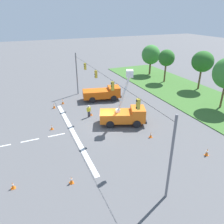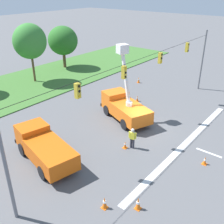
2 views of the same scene
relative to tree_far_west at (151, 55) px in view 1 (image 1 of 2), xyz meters
name	(u,v)px [view 1 (image 1 of 2)]	position (x,y,z in m)	size (l,w,h in m)	color
ground_plane	(105,125)	(19.14, -18.81, -4.56)	(200.00, 200.00, 0.00)	#565659
grass_verge	(210,104)	(19.14, -0.81, -4.51)	(56.00, 12.00, 0.10)	#3D6B2D
lane_markings	(61,134)	(19.14, -24.52, -4.56)	(17.60, 15.25, 0.01)	silver
signal_gantry	(104,92)	(19.11, -18.81, 0.02)	(26.20, 0.33, 7.20)	slate
tree_far_west	(151,55)	(0.00, 0.00, 0.00)	(4.21, 4.06, 6.71)	brown
tree_west	(166,58)	(6.30, -0.42, 0.40)	(3.30, 3.15, 6.62)	brown
tree_centre	(203,62)	(12.69, 2.71, 0.63)	(3.95, 3.78, 7.08)	brown
utility_truck_bucket_lift	(124,114)	(19.70, -16.37, -3.20)	(4.42, 6.35, 7.11)	orange
utility_truck_support_near	(103,93)	(10.56, -15.80, -3.42)	(3.58, 6.52, 2.15)	#D6560F
road_worker	(89,110)	(15.95, -19.94, -3.56)	(0.32, 0.64, 1.77)	#383842
traffic_cone_foreground_left	(52,127)	(17.51, -25.29, -4.25)	(0.36, 0.36, 0.64)	orange
traffic_cone_foreground_right	(207,152)	(29.28, -11.71, -4.17)	(0.36, 0.36, 0.79)	orange
traffic_cone_mid_left	(13,185)	(26.39, -29.92, -4.25)	(0.36, 0.36, 0.65)	orange
traffic_cone_mid_right	(63,102)	(9.75, -22.29, -4.17)	(0.36, 0.36, 0.79)	orange
traffic_cone_near_bucket	(151,135)	(24.02, -15.02, -4.23)	(0.36, 0.36, 0.69)	orange
traffic_cone_lane_edge_a	(71,180)	(27.72, -25.33, -4.20)	(0.36, 0.36, 0.73)	orange
traffic_cone_lane_edge_b	(91,113)	(15.57, -19.51, -4.26)	(0.36, 0.36, 0.62)	orange
traffic_cone_far_left	(54,106)	(10.93, -23.86, -4.15)	(0.36, 0.36, 0.82)	orange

